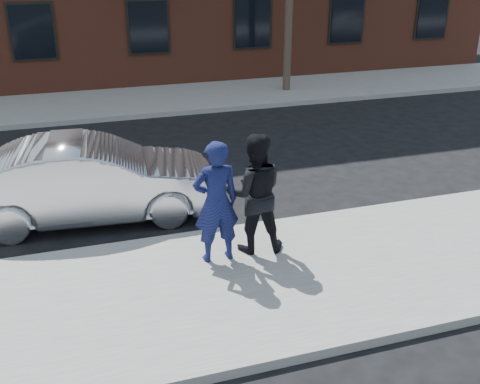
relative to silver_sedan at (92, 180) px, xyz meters
name	(u,v)px	position (x,y,z in m)	size (l,w,h in m)	color
ground	(280,275)	(2.63, -2.98, -0.78)	(100.00, 100.00, 0.00)	black
near_sidewalk	(286,279)	(2.63, -3.23, -0.70)	(50.00, 3.50, 0.15)	gray
near_curb	(249,228)	(2.63, -1.43, -0.70)	(50.00, 0.10, 0.15)	#999691
far_sidewalk	(158,100)	(2.63, 8.27, -0.70)	(50.00, 3.50, 0.15)	gray
far_curb	(168,114)	(2.63, 6.47, -0.70)	(50.00, 0.10, 0.15)	#999691
silver_sedan	(92,180)	(0.00, 0.00, 0.00)	(1.64, 4.71, 1.55)	silver
man_hoodie	(216,202)	(1.75, -2.42, 0.38)	(0.75, 0.54, 2.00)	navy
man_peacoat	(254,193)	(2.43, -2.28, 0.38)	(1.09, 0.92, 2.01)	black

